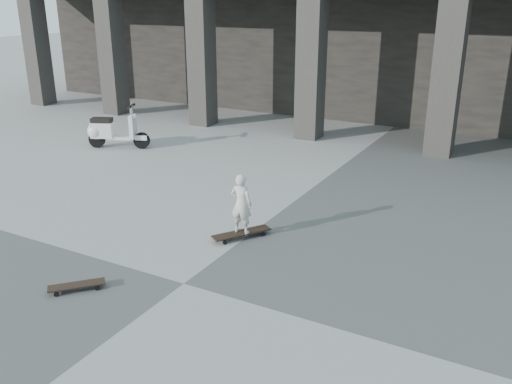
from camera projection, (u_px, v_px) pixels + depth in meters
The scene contains 6 objects.
ground at pixel (184, 284), 7.55m from camera, with size 90.00×90.00×0.00m, color #4A4A48.
colonnade at pixel (425, 20), 17.88m from camera, with size 28.00×8.82×6.00m.
longboard at pixel (242, 233), 8.96m from camera, with size 0.75×0.97×0.10m.
skateboard_spare at pixel (77, 286), 7.36m from camera, with size 0.65×0.68×0.09m.
child at pixel (241, 204), 8.78m from camera, with size 0.37×0.24×1.01m, color beige.
scooter at pixel (108, 131), 14.20m from camera, with size 1.55×0.88×1.15m.
Camera 1 is at (4.08, -5.37, 3.77)m, focal length 38.00 mm.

